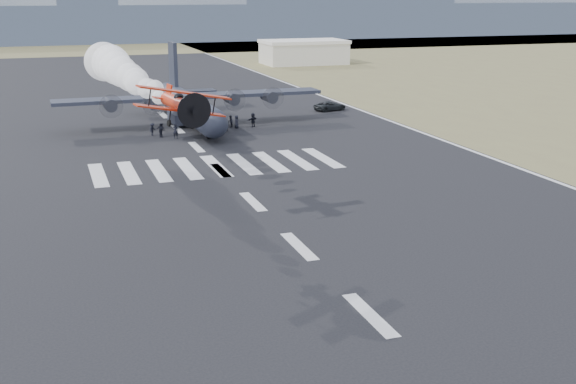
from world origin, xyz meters
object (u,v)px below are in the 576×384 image
crew_b (230,121)px  crew_g (175,131)px  crew_d (161,130)px  crew_a (226,124)px  crew_f (253,120)px  aerobatic_biplane (180,104)px  support_vehicle (330,106)px  crew_e (236,122)px  crew_h (162,130)px  transport_aircraft (189,105)px  hangar_right (304,52)px  crew_c (152,129)px

crew_b → crew_g: 9.77m
crew_g → crew_d: bearing=-21.2°
crew_a → crew_f: crew_f is taller
aerobatic_biplane → support_vehicle: bearing=53.0°
support_vehicle → crew_b: bearing=101.1°
crew_d → crew_e: bearing=21.0°
crew_f → crew_h: 13.06m
crew_a → crew_e: size_ratio=1.09×
transport_aircraft → hangar_right: bearing=58.4°
aerobatic_biplane → crew_a: (12.87, 39.18, -8.92)m
crew_d → crew_c: bearing=125.5°
crew_c → crew_e: 11.44m
crew_h → crew_f: bearing=-71.3°
hangar_right → crew_e: 88.63m
aerobatic_biplane → crew_e: size_ratio=3.97×
transport_aircraft → crew_g: (-3.59, -9.37, -1.76)m
support_vehicle → transport_aircraft: bearing=86.4°
transport_aircraft → crew_f: bearing=-33.7°
crew_b → aerobatic_biplane: bearing=3.1°
support_vehicle → crew_h: (-27.76, -12.50, 0.17)m
crew_c → aerobatic_biplane: bearing=-136.4°
crew_d → crew_e: (10.55, 2.83, -0.01)m
crew_a → crew_g: bearing=27.4°
crew_e → crew_b: bearing=30.2°
transport_aircraft → crew_f: 9.27m
transport_aircraft → crew_b: size_ratio=22.26×
transport_aircraft → crew_b: (4.73, -4.25, -1.88)m
crew_h → crew_a: bearing=-77.1°
crew_a → crew_b: 2.80m
hangar_right → crew_e: (-38.44, -79.83, -2.14)m
crew_e → crew_f: 2.35m
crew_a → crew_f: bearing=-149.2°
hangar_right → crew_h: (-48.82, -82.58, -2.14)m
crew_b → crew_h: (-9.76, -3.60, 0.06)m
support_vehicle → crew_h: size_ratio=2.92×
support_vehicle → crew_f: crew_f is taller
crew_d → crew_e: size_ratio=1.01×
crew_b → crew_c: crew_b is taller
hangar_right → crew_e: size_ratio=11.83×
crew_f → transport_aircraft: bearing=-66.1°
crew_e → crew_g: crew_g is taller
hangar_right → support_vehicle: (-21.06, -70.08, -2.30)m
aerobatic_biplane → crew_b: bearing=66.7°
crew_d → crew_a: bearing=13.7°
crew_c → crew_h: size_ratio=0.91×
hangar_right → crew_b: hangar_right is taller
hangar_right → transport_aircraft: bearing=-120.4°
crew_c → crew_f: size_ratio=0.83×
support_vehicle → hangar_right: bearing=-31.9°
crew_a → crew_b: size_ratio=1.17×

